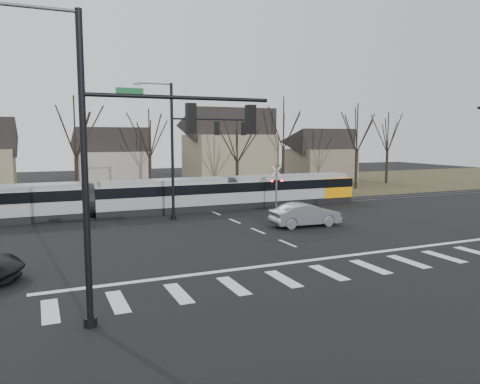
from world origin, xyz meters
name	(u,v)px	position (x,y,z in m)	size (l,w,h in m)	color
ground	(305,251)	(0.00, 0.00, 0.00)	(140.00, 140.00, 0.00)	black
grass_verge	(162,190)	(0.00, 32.00, 0.01)	(140.00, 28.00, 0.01)	#38331E
crosswalk	(350,270)	(0.00, -4.00, 0.01)	(27.00, 2.60, 0.01)	silver
stop_line	(324,259)	(0.00, -1.80, 0.01)	(28.00, 0.35, 0.01)	silver
lane_dashes	(208,210)	(0.00, 16.00, 0.01)	(0.18, 30.00, 0.01)	silver
rail_pair	(208,210)	(0.00, 15.80, 0.03)	(90.00, 1.52, 0.06)	#59595E
tram	(163,195)	(-3.92, 16.00, 1.50)	(36.34, 2.70, 2.75)	gray
sedan	(305,215)	(3.80, 6.20, 0.82)	(5.07, 1.95, 1.65)	slate
signal_pole_near_left	(134,154)	(-10.41, -6.00, 5.70)	(9.28, 0.44, 10.20)	black
signal_pole_far	(193,144)	(-2.41, 12.50, 5.70)	(9.28, 0.44, 10.20)	black
rail_crossing_signal	(276,189)	(5.00, 12.79, 1.89)	(1.08, 0.36, 4.00)	#59595B
tree_row	(193,149)	(2.00, 26.00, 5.00)	(59.20, 7.20, 10.00)	black
house_b	(112,156)	(-5.00, 36.00, 3.97)	(8.64, 7.56, 7.65)	gray
house_c	(229,145)	(9.00, 33.00, 5.23)	(10.80, 8.64, 10.10)	#7F765C
house_d	(321,153)	(24.00, 35.00, 3.97)	(8.64, 7.56, 7.65)	#6C5F4F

